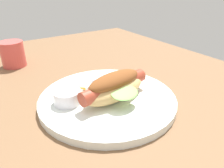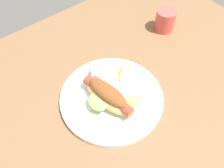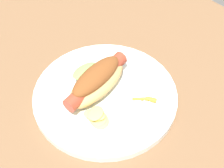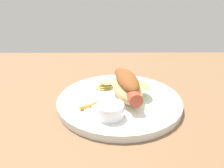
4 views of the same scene
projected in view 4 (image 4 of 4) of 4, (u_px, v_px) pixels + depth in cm
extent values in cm
cube|color=brown|center=(111.00, 105.00, 51.14)|extent=(120.00, 90.00, 1.80)
cylinder|color=white|center=(120.00, 100.00, 49.89)|extent=(29.39, 29.39, 1.60)
ellipsoid|color=tan|center=(127.00, 88.00, 48.94)|extent=(8.71, 16.10, 4.40)
cylinder|color=#A33D28|center=(127.00, 86.00, 48.63)|extent=(5.54, 16.74, 2.93)
ellipsoid|color=brown|center=(128.00, 80.00, 48.09)|extent=(6.77, 13.58, 3.16)
ellipsoid|color=#7FC65B|center=(142.00, 85.00, 48.89)|extent=(5.02, 6.44, 1.71)
cylinder|color=white|center=(109.00, 110.00, 41.42)|extent=(5.57, 5.57, 2.77)
cube|color=silver|center=(85.00, 92.00, 51.62)|extent=(3.10, 11.64, 0.40)
cube|color=silver|center=(85.00, 107.00, 44.89)|extent=(0.82, 3.21, 0.40)
cube|color=silver|center=(87.00, 107.00, 44.97)|extent=(0.82, 3.21, 0.40)
cube|color=silver|center=(89.00, 107.00, 45.04)|extent=(0.82, 3.21, 0.40)
cube|color=silver|center=(93.00, 92.00, 51.91)|extent=(3.68, 15.47, 0.36)
ellipsoid|color=#E1C564|center=(103.00, 87.00, 54.30)|extent=(5.22, 4.71, 0.50)
ellipsoid|color=#E1C564|center=(105.00, 86.00, 54.22)|extent=(4.58, 3.99, 0.98)
ellipsoid|color=#E1C564|center=(106.00, 83.00, 54.23)|extent=(4.97, 4.31, 0.73)
ellipsoid|color=#E1C564|center=(106.00, 82.00, 53.82)|extent=(4.35, 4.70, 0.96)
cylinder|color=orange|center=(92.00, 105.00, 45.51)|extent=(3.05, 3.38, 0.66)
cylinder|color=orange|center=(85.00, 107.00, 44.42)|extent=(2.35, 1.90, 0.90)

